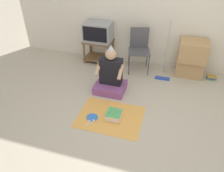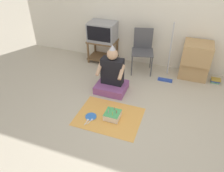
{
  "view_description": "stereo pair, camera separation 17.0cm",
  "coord_description": "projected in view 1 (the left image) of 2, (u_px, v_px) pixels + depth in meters",
  "views": [
    {
      "loc": [
        0.33,
        -2.43,
        2.36
      ],
      "look_at": [
        -0.51,
        0.37,
        0.35
      ],
      "focal_mm": 35.0,
      "sensor_mm": 36.0,
      "label": 1
    },
    {
      "loc": [
        0.49,
        -2.38,
        2.36
      ],
      "look_at": [
        -0.51,
        0.37,
        0.35
      ],
      "focal_mm": 35.0,
      "sensor_mm": 36.0,
      "label": 2
    }
  ],
  "objects": [
    {
      "name": "ground_plane",
      "position": [
        137.0,
        123.0,
        3.34
      ],
      "size": [
        16.0,
        16.0,
        0.0
      ],
      "primitive_type": "plane",
      "color": "#BCB29E"
    },
    {
      "name": "wall_back",
      "position": [
        161.0,
        5.0,
        4.19
      ],
      "size": [
        6.4,
        0.06,
        2.55
      ],
      "color": "silver",
      "rests_on": "ground_plane"
    },
    {
      "name": "tv_stand",
      "position": [
        99.0,
        49.0,
        4.85
      ],
      "size": [
        0.62,
        0.43,
        0.49
      ],
      "color": "brown",
      "rests_on": "ground_plane"
    },
    {
      "name": "tv",
      "position": [
        98.0,
        32.0,
        4.62
      ],
      "size": [
        0.57,
        0.42,
        0.4
      ],
      "color": "#99999E",
      "rests_on": "tv_stand"
    },
    {
      "name": "folding_chair",
      "position": [
        139.0,
        47.0,
        4.43
      ],
      "size": [
        0.51,
        0.5,
        0.88
      ],
      "color": "#4C4C51",
      "rests_on": "ground_plane"
    },
    {
      "name": "cardboard_box_stack",
      "position": [
        192.0,
        58.0,
        4.29
      ],
      "size": [
        0.53,
        0.47,
        0.73
      ],
      "color": "tan",
      "rests_on": "ground_plane"
    },
    {
      "name": "dust_mop",
      "position": [
        165.0,
        63.0,
        4.24
      ],
      "size": [
        0.28,
        0.31,
        1.17
      ],
      "color": "#2D4CB2",
      "rests_on": "ground_plane"
    },
    {
      "name": "book_pile",
      "position": [
        211.0,
        77.0,
        4.35
      ],
      "size": [
        0.17,
        0.14,
        0.07
      ],
      "color": "#60936B",
      "rests_on": "ground_plane"
    },
    {
      "name": "person_seated",
      "position": [
        111.0,
        77.0,
        3.91
      ],
      "size": [
        0.54,
        0.47,
        0.89
      ],
      "color": "#8C4C8C",
      "rests_on": "ground_plane"
    },
    {
      "name": "party_cloth",
      "position": [
        110.0,
        117.0,
        3.46
      ],
      "size": [
        1.01,
        0.77,
        0.01
      ],
      "color": "#EFA84C",
      "rests_on": "ground_plane"
    },
    {
      "name": "birthday_cake",
      "position": [
        114.0,
        115.0,
        3.41
      ],
      "size": [
        0.24,
        0.24,
        0.17
      ],
      "color": "#F4E0C6",
      "rests_on": "party_cloth"
    },
    {
      "name": "paper_plate",
      "position": [
        92.0,
        117.0,
        3.43
      ],
      "size": [
        0.18,
        0.18,
        0.01
      ],
      "color": "blue",
      "rests_on": "party_cloth"
    },
    {
      "name": "plastic_spoon_near",
      "position": [
        93.0,
        121.0,
        3.36
      ],
      "size": [
        0.06,
        0.14,
        0.01
      ],
      "color": "white",
      "rests_on": "party_cloth"
    },
    {
      "name": "plastic_spoon_far",
      "position": [
        89.0,
        121.0,
        3.35
      ],
      "size": [
        0.04,
        0.15,
        0.01
      ],
      "color": "white",
      "rests_on": "party_cloth"
    }
  ]
}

